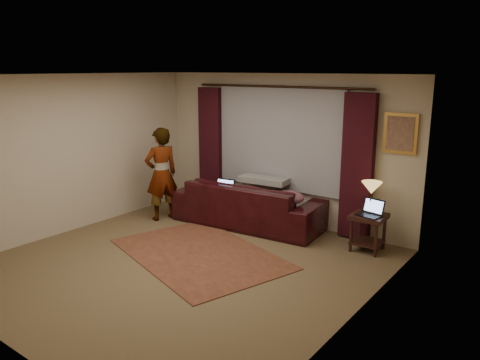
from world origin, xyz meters
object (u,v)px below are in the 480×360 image
object	(u,v)px
sofa	(249,195)
person	(161,174)
laptop_sofa	(222,188)
laptop_table	(369,208)
tiffany_lamp	(371,198)
end_table	(368,232)

from	to	relation	value
sofa	person	bearing A→B (deg)	19.90
laptop_sofa	laptop_table	distance (m)	2.57
sofa	person	world-z (taller)	person
laptop_table	laptop_sofa	bearing A→B (deg)	-162.72
tiffany_lamp	laptop_sofa	bearing A→B (deg)	-170.45
laptop_sofa	person	world-z (taller)	person
laptop_table	person	world-z (taller)	person
sofa	end_table	xyz separation A→B (m)	(2.14, 0.11, -0.25)
laptop_sofa	end_table	xyz separation A→B (m)	(2.53, 0.35, -0.37)
laptop_table	end_table	bearing A→B (deg)	120.32
sofa	laptop_sofa	xyz separation A→B (m)	(-0.39, -0.24, 0.13)
end_table	tiffany_lamp	world-z (taller)	tiffany_lamp
person	end_table	bearing A→B (deg)	121.48
laptop_table	person	xyz separation A→B (m)	(-3.59, -0.72, 0.15)
end_table	laptop_table	world-z (taller)	laptop_table
laptop_sofa	end_table	size ratio (longest dim) A/B	0.67
tiffany_lamp	laptop_table	size ratio (longest dim) A/B	1.32
end_table	person	world-z (taller)	person
tiffany_lamp	person	size ratio (longest dim) A/B	0.29
end_table	laptop_table	distance (m)	0.41
laptop_sofa	person	distance (m)	1.14
sofa	tiffany_lamp	bearing A→B (deg)	179.26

